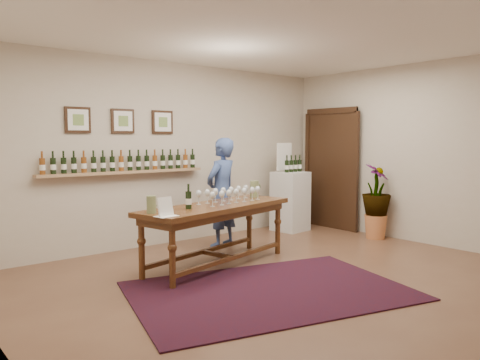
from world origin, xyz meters
TOP-DOWN VIEW (x-y plane):
  - ground at (0.00, 0.00)m, footprint 6.00×6.00m
  - room_shell at (2.11, 1.86)m, footprint 6.00×6.00m
  - rug at (-0.45, -0.24)m, footprint 3.29×2.61m
  - tasting_table at (-0.27, 0.94)m, footprint 2.33×1.16m
  - table_glasses at (0.02, 1.03)m, footprint 1.42×0.53m
  - table_bottles at (-0.76, 0.89)m, footprint 0.29×0.17m
  - pitcher_left at (-1.26, 0.84)m, footprint 0.13×0.13m
  - pitcher_right at (0.61, 1.21)m, footprint 0.18×0.18m
  - menu_card at (-1.24, 0.56)m, footprint 0.25×0.20m
  - display_pedestal at (2.13, 1.98)m, footprint 0.57×0.57m
  - pedestal_bottles at (2.15, 1.93)m, footprint 0.27×0.10m
  - info_sign at (2.08, 2.09)m, footprint 0.39×0.06m
  - potted_plant at (2.72, 0.61)m, footprint 0.75×0.75m
  - person at (0.43, 1.76)m, footprint 0.68×0.54m

SIDE VIEW (x-z plane):
  - ground at x=0.00m, z-range 0.00..0.00m
  - rug at x=-0.45m, z-range 0.00..0.02m
  - display_pedestal at x=2.13m, z-range 0.00..1.05m
  - potted_plant at x=2.72m, z-range 0.09..1.14m
  - tasting_table at x=-0.27m, z-range 0.28..1.07m
  - person at x=0.43m, z-range 0.00..1.64m
  - table_glasses at x=0.02m, z-range 0.79..0.98m
  - pitcher_left at x=-1.26m, z-range 0.79..0.99m
  - menu_card at x=-1.24m, z-range 0.79..1.00m
  - pitcher_right at x=0.61m, z-range 0.79..1.03m
  - table_bottles at x=-0.76m, z-range 0.79..1.09m
  - room_shell at x=2.11m, z-range -1.88..4.12m
  - pedestal_bottles at x=2.15m, z-range 1.05..1.31m
  - info_sign at x=2.08m, z-range 1.05..1.58m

